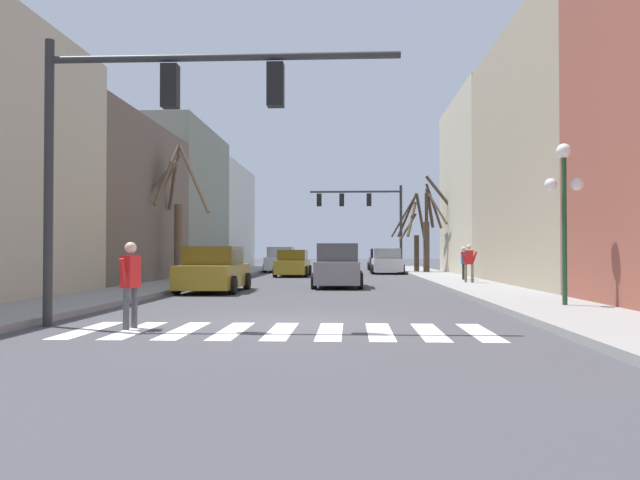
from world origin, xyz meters
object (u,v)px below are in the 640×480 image
Objects in this scene: car_parked_right_near at (281,261)px; street_tree_left_far at (414,232)px; street_tree_left_near at (431,225)px; street_lamp_right_corner at (564,190)px; car_parked_left_far at (381,260)px; street_tree_left_mid at (176,216)px; car_parked_right_far at (338,267)px; pedestrian_crossing_street at (130,277)px; pedestrian_on_right_sidewalk at (464,260)px; car_driving_away_lane at (293,264)px; car_parked_left_near at (214,271)px; traffic_signal_near at (154,116)px; traffic_signal_far at (366,209)px; car_driving_toward_lane at (387,262)px; pedestrian_waiting_at_curb at (469,260)px.

street_tree_left_far is at bearing -105.11° from car_parked_right_near.
street_lamp_right_corner is at bearing -90.05° from street_tree_left_near.
car_parked_left_far is 24.05m from street_tree_left_mid.
street_tree_left_mid reaches higher than car_parked_right_far.
car_parked_left_far is 38.89m from pedestrian_crossing_street.
car_parked_right_far is at bearing -166.77° from car_parked_right_near.
car_parked_right_far is at bearing 124.57° from pedestrian_on_right_sidewalk.
car_driving_away_lane is 14.50m from car_parked_left_near.
street_tree_left_far is (4.76, 16.42, 1.94)m from car_parked_right_far.
pedestrian_crossing_street is at bearing 165.44° from car_parked_right_far.
street_lamp_right_corner is (9.06, 3.68, -1.13)m from traffic_signal_near.
car_parked_left_near is (-6.02, -19.01, -3.56)m from traffic_signal_far.
street_lamp_right_corner is 2.42× the size of pedestrian_crossing_street.
street_tree_left_mid is (-10.46, -13.22, 2.35)m from car_driving_toward_lane.
traffic_signal_far is 30.52m from pedestrian_crossing_street.
street_tree_left_mid is at bearing -175.49° from pedestrian_waiting_at_curb.
car_parked_right_far is (-5.76, 9.97, -2.15)m from street_lamp_right_corner.
street_lamp_right_corner is 25.57m from street_tree_left_near.
car_driving_toward_lane is 0.95× the size of car_parked_left_near.
car_parked_left_near is 21.45m from street_tree_left_near.
car_parked_left_far is at bearing 94.68° from street_lamp_right_corner.
pedestrian_crossing_street is at bearing -178.58° from car_parked_right_near.
car_parked_right_far is 5.41m from car_parked_left_near.
car_parked_left_near is (-1.55, -14.42, 0.03)m from car_driving_away_lane.
car_parked_left_far is at bearing 107.33° from pedestrian_waiting_at_curb.
car_parked_left_far is 2.71× the size of pedestrian_crossing_street.
street_tree_left_mid reaches higher than car_driving_away_lane.
traffic_signal_near is 1.10× the size of street_tree_left_mid.
pedestrian_on_right_sidewalk is 12.67m from street_tree_left_far.
street_tree_left_near is (2.83, -8.76, 2.40)m from car_parked_left_far.
street_lamp_right_corner is 23.09m from car_driving_away_lane.
street_lamp_right_corner is at bearing -179.55° from pedestrian_on_right_sidewalk.
car_parked_left_near is 0.89× the size of street_tree_left_far.
street_tree_left_far reaches higher than pedestrian_on_right_sidewalk.
car_parked_left_near is (0.00, -22.00, -0.06)m from car_parked_right_near.
pedestrian_waiting_at_curb is at bearing -75.92° from car_parked_right_far.
traffic_signal_far reaches higher than car_parked_right_near.
street_tree_left_mid is 18.32m from street_tree_left_far.
street_tree_left_mid is (-3.09, -16.06, 2.30)m from car_parked_right_near.
car_parked_left_near is (-1.15, 10.55, -3.33)m from traffic_signal_near.
traffic_signal_near is at bearing 153.24° from pedestrian_on_right_sidewalk.
car_driving_toward_lane is at bearing -21.03° from car_parked_left_near.
pedestrian_crossing_street is 31.58m from street_tree_left_far.
street_tree_left_mid reaches higher than car_parked_left_near.
street_lamp_right_corner reaches higher than car_driving_toward_lane.
street_tree_left_far is at bearing 47.84° from street_tree_left_mid.
car_parked_right_near reaches higher than car_parked_left_near.
street_tree_left_far is at bearing 103.95° from pedestrian_waiting_at_curb.
pedestrian_waiting_at_curb is 13.35m from street_tree_left_mid.
traffic_signal_near is 4.50× the size of pedestrian_on_right_sidewalk.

